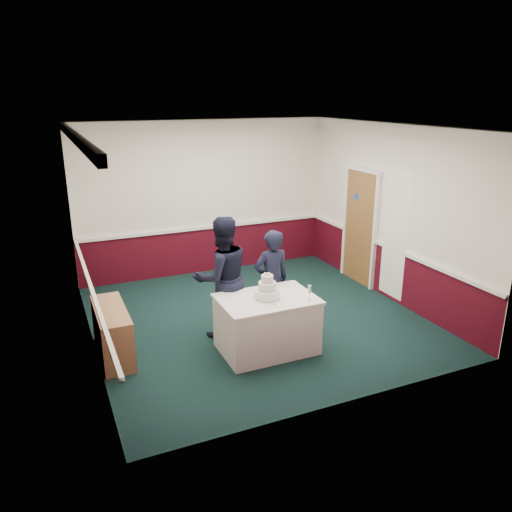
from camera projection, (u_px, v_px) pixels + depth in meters
name	position (u px, v px, depth m)	size (l,w,h in m)	color
ground	(257.00, 319.00, 8.02)	(5.00, 5.00, 0.00)	black
room_shell	(246.00, 191.00, 7.97)	(5.00, 5.00, 3.00)	white
sideboard	(113.00, 332.00, 6.79)	(0.41, 1.20, 0.70)	#A1724E
cake_table	(267.00, 324.00, 6.93)	(1.32, 0.92, 0.79)	white
wedding_cake	(267.00, 290.00, 6.78)	(0.35, 0.35, 0.36)	white
cake_knife	(271.00, 303.00, 6.63)	(0.01, 0.22, 0.01)	silver
champagne_flute	(310.00, 290.00, 6.72)	(0.05, 0.05, 0.21)	silver
person_man	(222.00, 277.00, 7.23)	(0.88, 0.69, 1.82)	black
person_woman	(271.00, 281.00, 7.46)	(0.57, 0.38, 1.57)	black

